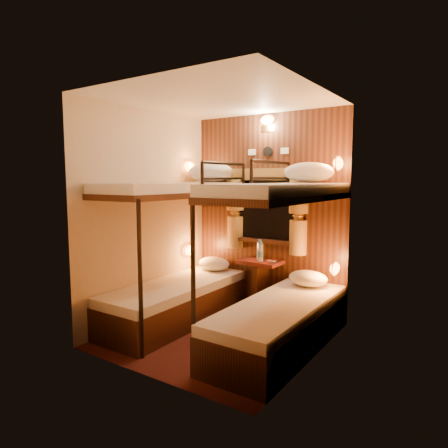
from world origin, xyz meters
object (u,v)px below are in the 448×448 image
Objects in this scene: bunk_right at (281,291)px; bottle_left at (260,251)px; bottle_right at (260,253)px; bunk_left at (176,274)px; table at (260,279)px.

bunk_right is 1.04m from bottle_left.
bunk_left is at bearing -133.33° from bottle_right.
table is (0.65, 0.78, -0.14)m from bunk_left.
table is 0.34m from bottle_left.
bottle_right is (-0.61, 0.72, 0.20)m from bunk_right.
bottle_left is (0.64, 0.78, 0.20)m from bunk_left.
bunk_right is 7.88× the size of bottle_right.
bottle_left is (-0.66, 0.78, 0.20)m from bunk_right.
bottle_right is at bearing 46.67° from bunk_left.
bottle_left is at bearing 50.72° from bunk_left.
bunk_right is at bearing -49.68° from bottle_right.
bunk_left is 1.00× the size of bunk_right.
bunk_left is 7.88× the size of bottle_right.
bunk_left reaches higher than bottle_left.
bottle_right is (0.68, 0.72, 0.20)m from bunk_left.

